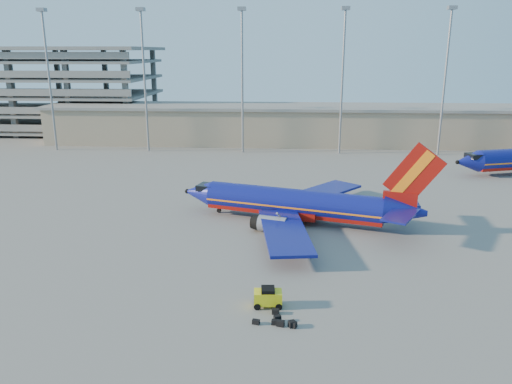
% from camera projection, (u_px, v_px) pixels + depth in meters
% --- Properties ---
extents(ground, '(220.00, 220.00, 0.00)m').
position_uv_depth(ground, '(251.00, 227.00, 59.91)').
color(ground, slate).
rests_on(ground, ground).
extents(terminal_building, '(122.00, 16.00, 8.50)m').
position_uv_depth(terminal_building, '(313.00, 124.00, 113.83)').
color(terminal_building, gray).
rests_on(terminal_building, ground).
extents(parking_garage, '(62.00, 32.00, 21.40)m').
position_uv_depth(parking_garage, '(37.00, 85.00, 131.53)').
color(parking_garage, slate).
rests_on(parking_garage, ground).
extents(light_mast_row, '(101.60, 1.60, 28.65)m').
position_uv_depth(light_mast_row, '(292.00, 66.00, 99.00)').
color(light_mast_row, gray).
rests_on(light_mast_row, ground).
extents(aircraft_main, '(31.20, 29.56, 10.85)m').
position_uv_depth(aircraft_main, '(299.00, 204.00, 61.10)').
color(aircraft_main, navy).
rests_on(aircraft_main, ground).
extents(baggage_tug, '(2.40, 1.54, 1.67)m').
position_uv_depth(baggage_tug, '(268.00, 297.00, 41.11)').
color(baggage_tug, yellow).
rests_on(baggage_tug, ground).
extents(luggage_pile, '(3.51, 2.49, 0.52)m').
position_uv_depth(luggage_pile, '(280.00, 321.00, 38.69)').
color(luggage_pile, black).
rests_on(luggage_pile, ground).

